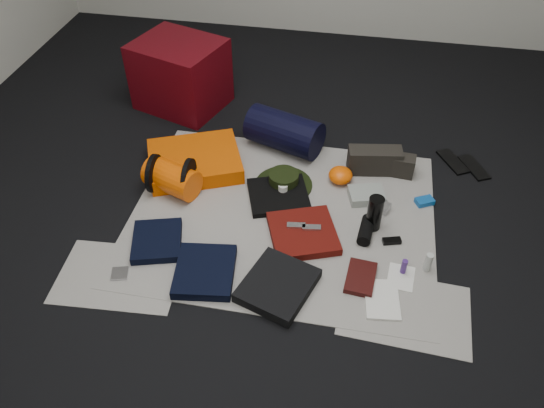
% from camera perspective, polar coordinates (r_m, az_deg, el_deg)
% --- Properties ---
extents(floor, '(4.50, 4.50, 0.02)m').
position_cam_1_polar(floor, '(2.85, 1.11, -1.47)').
color(floor, black).
rests_on(floor, ground).
extents(newspaper_mat, '(1.60, 1.30, 0.01)m').
position_cam_1_polar(newspaper_mat, '(2.84, 1.11, -1.28)').
color(newspaper_mat, '#B1ADA3').
rests_on(newspaper_mat, floor).
extents(newspaper_sheet_front_left, '(0.61, 0.44, 0.00)m').
position_cam_1_polar(newspaper_sheet_front_left, '(2.67, -16.12, -7.41)').
color(newspaper_sheet_front_left, '#B1ADA3').
rests_on(newspaper_sheet_front_left, floor).
extents(newspaper_sheet_front_right, '(0.60, 0.43, 0.00)m').
position_cam_1_polar(newspaper_sheet_front_right, '(2.52, 14.08, -11.04)').
color(newspaper_sheet_front_right, '#B1ADA3').
rests_on(newspaper_sheet_front_right, floor).
extents(red_cabinet, '(0.65, 0.59, 0.45)m').
position_cam_1_polar(red_cabinet, '(3.66, -9.81, 13.56)').
color(red_cabinet, '#53060D').
rests_on(red_cabinet, floor).
extents(sleeping_pad, '(0.65, 0.60, 0.09)m').
position_cam_1_polar(sleeping_pad, '(3.15, -8.32, 4.60)').
color(sleeping_pad, '#E05302').
rests_on(sleeping_pad, newspaper_mat).
extents(stuff_sack, '(0.34, 0.27, 0.18)m').
position_cam_1_polar(stuff_sack, '(2.99, -10.72, 2.74)').
color(stuff_sack, '#EA5203').
rests_on(stuff_sack, newspaper_mat).
extents(sack_strap_left, '(0.02, 0.22, 0.22)m').
position_cam_1_polar(sack_strap_left, '(3.01, -12.57, 3.25)').
color(sack_strap_left, black).
rests_on(sack_strap_left, newspaper_mat).
extents(sack_strap_right, '(0.02, 0.22, 0.22)m').
position_cam_1_polar(sack_strap_right, '(2.94, -8.94, 2.82)').
color(sack_strap_right, black).
rests_on(sack_strap_right, newspaper_mat).
extents(navy_duffel, '(0.50, 0.37, 0.23)m').
position_cam_1_polar(navy_duffel, '(3.23, 1.33, 7.79)').
color(navy_duffel, black).
rests_on(navy_duffel, newspaper_mat).
extents(boonie_brim, '(0.38, 0.38, 0.01)m').
position_cam_1_polar(boonie_brim, '(3.02, 1.25, 2.10)').
color(boonie_brim, black).
rests_on(boonie_brim, newspaper_mat).
extents(boonie_crown, '(0.17, 0.17, 0.07)m').
position_cam_1_polar(boonie_crown, '(2.99, 1.27, 2.70)').
color(boonie_crown, black).
rests_on(boonie_crown, boonie_brim).
extents(hiking_boot_left, '(0.32, 0.16, 0.15)m').
position_cam_1_polar(hiking_boot_left, '(3.13, 10.95, 4.63)').
color(hiking_boot_left, black).
rests_on(hiking_boot_left, newspaper_mat).
extents(hiking_boot_right, '(0.26, 0.11, 0.12)m').
position_cam_1_polar(hiking_boot_right, '(3.15, 12.84, 4.23)').
color(hiking_boot_right, black).
rests_on(hiking_boot_right, newspaper_mat).
extents(flip_flop_left, '(0.19, 0.25, 0.01)m').
position_cam_1_polar(flip_flop_left, '(3.37, 18.87, 4.34)').
color(flip_flop_left, black).
rests_on(flip_flop_left, floor).
extents(flip_flop_right, '(0.18, 0.25, 0.01)m').
position_cam_1_polar(flip_flop_right, '(3.37, 20.91, 3.69)').
color(flip_flop_right, black).
rests_on(flip_flop_right, floor).
extents(trousers_navy_a, '(0.31, 0.33, 0.04)m').
position_cam_1_polar(trousers_navy_a, '(2.74, -12.26, -3.90)').
color(trousers_navy_a, black).
rests_on(trousers_navy_a, newspaper_mat).
extents(trousers_navy_b, '(0.32, 0.35, 0.05)m').
position_cam_1_polar(trousers_navy_b, '(2.57, -7.23, -7.20)').
color(trousers_navy_b, black).
rests_on(trousers_navy_b, newspaper_mat).
extents(trousers_charcoal, '(0.39, 0.41, 0.05)m').
position_cam_1_polar(trousers_charcoal, '(2.49, 0.62, -8.74)').
color(trousers_charcoal, black).
rests_on(trousers_charcoal, newspaper_mat).
extents(black_tshirt, '(0.40, 0.39, 0.03)m').
position_cam_1_polar(black_tshirt, '(2.94, 0.69, 0.95)').
color(black_tshirt, black).
rests_on(black_tshirt, newspaper_mat).
extents(red_shirt, '(0.42, 0.42, 0.04)m').
position_cam_1_polar(red_shirt, '(2.72, 3.36, -3.16)').
color(red_shirt, '#540E09').
rests_on(red_shirt, newspaper_mat).
extents(orange_stuff_sack, '(0.18, 0.18, 0.09)m').
position_cam_1_polar(orange_stuff_sack, '(3.05, 7.38, 3.08)').
color(orange_stuff_sack, '#EA5203').
rests_on(orange_stuff_sack, newspaper_mat).
extents(first_aid_pouch, '(0.22, 0.19, 0.05)m').
position_cam_1_polar(first_aid_pouch, '(2.97, 10.13, 0.95)').
color(first_aid_pouch, gray).
rests_on(first_aid_pouch, newspaper_mat).
extents(water_bottle, '(0.09, 0.09, 0.20)m').
position_cam_1_polar(water_bottle, '(2.76, 10.98, -0.97)').
color(water_bottle, black).
rests_on(water_bottle, newspaper_mat).
extents(speaker, '(0.09, 0.18, 0.07)m').
position_cam_1_polar(speaker, '(2.76, 10.08, -2.77)').
color(speaker, black).
rests_on(speaker, newspaper_mat).
extents(compact_camera, '(0.13, 0.11, 0.04)m').
position_cam_1_polar(compact_camera, '(2.92, 11.48, -0.20)').
color(compact_camera, '#BAB9BF').
rests_on(compact_camera, newspaper_mat).
extents(cyan_case, '(0.11, 0.10, 0.03)m').
position_cam_1_polar(cyan_case, '(3.02, 16.09, 0.28)').
color(cyan_case, '#0F4F99').
rests_on(cyan_case, newspaper_mat).
extents(toiletry_purple, '(0.04, 0.04, 0.08)m').
position_cam_1_polar(toiletry_purple, '(2.62, 14.00, -6.57)').
color(toiletry_purple, '#432372').
rests_on(toiletry_purple, newspaper_mat).
extents(toiletry_clear, '(0.05, 0.05, 0.10)m').
position_cam_1_polar(toiletry_clear, '(2.65, 16.45, -6.03)').
color(toiletry_clear, '#AEB3AE').
rests_on(toiletry_clear, newspaper_mat).
extents(paperback_book, '(0.15, 0.22, 0.03)m').
position_cam_1_polar(paperback_book, '(2.57, 9.52, -7.81)').
color(paperback_book, black).
rests_on(paperback_book, newspaper_mat).
extents(map_booklet, '(0.18, 0.24, 0.01)m').
position_cam_1_polar(map_booklet, '(2.52, 11.75, -10.00)').
color(map_booklet, silver).
rests_on(map_booklet, newspaper_mat).
extents(map_printout, '(0.14, 0.17, 0.01)m').
position_cam_1_polar(map_printout, '(2.62, 13.69, -7.67)').
color(map_printout, silver).
rests_on(map_printout, newspaper_mat).
extents(sunglasses, '(0.10, 0.06, 0.02)m').
position_cam_1_polar(sunglasses, '(2.76, 12.75, -3.89)').
color(sunglasses, black).
rests_on(sunglasses, newspaper_mat).
extents(key_cluster, '(0.09, 0.09, 0.01)m').
position_cam_1_polar(key_cluster, '(2.66, -16.05, -7.21)').
color(key_cluster, '#BAB9BF').
rests_on(key_cluster, newspaper_mat).
extents(tape_roll, '(0.05, 0.05, 0.04)m').
position_cam_1_polar(tape_roll, '(2.93, 1.19, 1.77)').
color(tape_roll, silver).
rests_on(tape_roll, black_tshirt).
extents(energy_bar_a, '(0.10, 0.05, 0.01)m').
position_cam_1_polar(energy_bar_a, '(2.72, 2.61, -2.33)').
color(energy_bar_a, '#BAB9BF').
rests_on(energy_bar_a, red_shirt).
extents(energy_bar_b, '(0.10, 0.05, 0.01)m').
position_cam_1_polar(energy_bar_b, '(2.71, 4.28, -2.55)').
color(energy_bar_b, '#BAB9BF').
rests_on(energy_bar_b, red_shirt).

